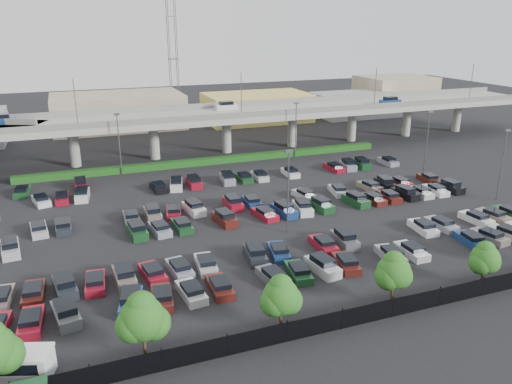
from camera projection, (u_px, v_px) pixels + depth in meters
ground at (263, 210)px, 67.84m from camera, size 280.00×280.00×0.00m
overpass at (200, 119)px, 93.80m from camera, size 150.00×13.00×15.80m
hedge at (212, 161)px, 89.76m from camera, size 66.00×1.60×1.10m
fence at (382, 310)px, 42.78m from camera, size 70.00×0.10×2.00m
tree_row at (382, 274)px, 43.48m from camera, size 65.07×3.66×5.94m
shuttle_bus at (4, 364)px, 35.70m from camera, size 7.03×4.31×2.14m
parked_cars at (266, 217)px, 63.94m from camera, size 62.84×41.64×1.67m
light_poles at (229, 165)px, 66.20m from camera, size 66.90×48.38×10.30m
distant_buildings at (219, 108)px, 125.42m from camera, size 138.00×24.00×9.00m
comm_tower at (173, 57)px, 129.52m from camera, size 2.40×2.40×30.00m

